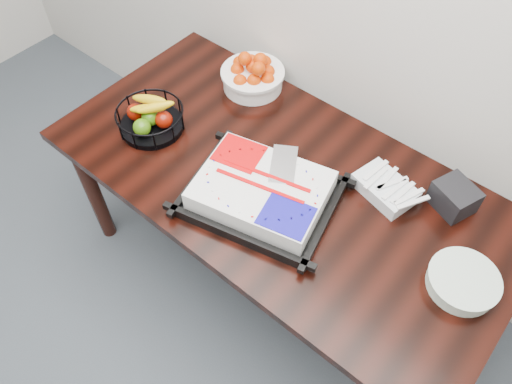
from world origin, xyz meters
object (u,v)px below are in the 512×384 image
Objects in this scene: table at (280,190)px; cake_tray at (262,192)px; plate_stack at (463,282)px; napkin_box at (454,197)px; fruit_basket at (150,117)px; tangerine_bowl at (253,73)px.

cake_tray is (0.02, -0.13, 0.13)m from table.
napkin_box is at bearing 122.01° from plate_stack.
fruit_basket is 1.30m from plate_stack.
fruit_basket is (-0.58, -0.00, 0.01)m from cake_tray.
napkin_box reaches higher than plate_stack.
table is 0.64m from napkin_box.
table is 12.76× the size of napkin_box.
cake_tray is 0.73m from plate_stack.
table is at bearing -179.10° from plate_stack.
napkin_box is (1.12, 0.42, -0.01)m from fruit_basket.
table is at bearing -38.21° from tangerine_bowl.
cake_tray is 0.63m from tangerine_bowl.
cake_tray reaches higher than napkin_box.
tangerine_bowl reaches higher than cake_tray.
cake_tray is at bearing 0.07° from fruit_basket.
napkin_box is at bearing 27.34° from table.
fruit_basket is (-0.56, -0.13, 0.15)m from table.
cake_tray is at bearing -142.00° from napkin_box.
fruit_basket is at bearing -173.53° from plate_stack.
napkin_box reaches higher than table.
tangerine_bowl is 1.18m from plate_stack.
cake_tray is 2.60× the size of plate_stack.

